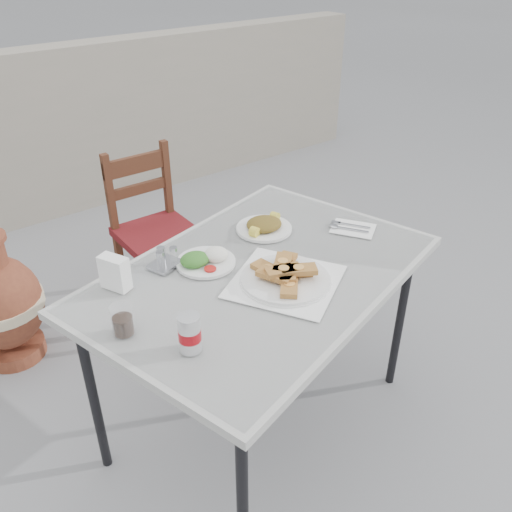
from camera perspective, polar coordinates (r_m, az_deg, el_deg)
ground at (r=2.59m, az=-2.34°, el=-15.87°), size 80.00×80.00×0.00m
cafe_table at (r=2.06m, az=0.52°, el=-2.76°), size 1.50×1.21×0.80m
pide_plate at (r=1.95m, az=3.12°, el=-1.90°), size 0.50×0.50×0.08m
salad_rice_plate at (r=2.06m, az=-5.38°, el=-0.34°), size 0.23×0.23×0.06m
salad_chopped_plate at (r=2.29m, az=0.86°, el=3.20°), size 0.24×0.24×0.05m
soda_can at (r=1.64m, az=-7.00°, el=-8.05°), size 0.07×0.07×0.13m
cola_glass at (r=1.75m, az=-13.85°, el=-6.73°), size 0.07×0.07×0.10m
napkin_holder at (r=1.96m, az=-14.64°, el=-1.71°), size 0.09×0.12×0.13m
condiment_caddy at (r=2.06m, az=-9.55°, el=-0.43°), size 0.14×0.12×0.08m
cutlery_napkin at (r=2.34m, az=9.85°, el=2.95°), size 0.21×0.22×0.01m
chair at (r=3.05m, az=-10.67°, el=2.77°), size 0.41×0.41×0.90m
terracotta_urn at (r=2.93m, az=-25.20°, el=-4.57°), size 0.40×0.40×0.70m
back_wall at (r=4.28m, az=-22.73°, el=11.32°), size 6.00×0.25×1.20m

